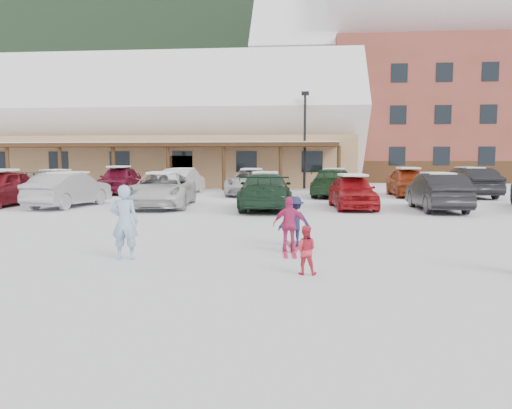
# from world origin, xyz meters

# --- Properties ---
(ground) EXTENTS (160.00, 160.00, 0.00)m
(ground) POSITION_xyz_m (0.00, 0.00, 0.00)
(ground) COLOR white
(ground) RESTS_ON ground
(forested_hillside) EXTENTS (300.00, 70.00, 38.00)m
(forested_hillside) POSITION_xyz_m (0.00, 85.00, 19.00)
(forested_hillside) COLOR black
(forested_hillside) RESTS_ON ground
(day_lodge) EXTENTS (29.12, 12.50, 10.38)m
(day_lodge) POSITION_xyz_m (-9.00, 27.96, 3.94)
(day_lodge) COLOR tan
(day_lodge) RESTS_ON ground
(alpine_hotel) EXTENTS (31.48, 14.01, 21.48)m
(alpine_hotel) POSITION_xyz_m (14.27, 38.00, 8.63)
(alpine_hotel) COLOR brown
(alpine_hotel) RESTS_ON ground
(lamp_post) EXTENTS (0.50, 0.25, 6.41)m
(lamp_post) POSITION_xyz_m (1.50, 23.02, 3.61)
(lamp_post) COLOR black
(lamp_post) RESTS_ON ground
(conifer_2) EXTENTS (5.28, 5.28, 12.24)m
(conifer_2) POSITION_xyz_m (-30.00, 42.00, 6.83)
(conifer_2) COLOR black
(conifer_2) RESTS_ON ground
(conifer_3) EXTENTS (3.96, 3.96, 9.18)m
(conifer_3) POSITION_xyz_m (6.00, 44.00, 5.12)
(conifer_3) COLOR black
(conifer_3) RESTS_ON ground
(adult_skier) EXTENTS (0.58, 0.40, 1.54)m
(adult_skier) POSITION_xyz_m (-2.25, -0.64, 0.77)
(adult_skier) COLOR #93B3D9
(adult_skier) RESTS_ON ground
(toddler_red) EXTENTS (0.45, 0.36, 0.88)m
(toddler_red) POSITION_xyz_m (1.43, -1.64, 0.44)
(toddler_red) COLOR red
(toddler_red) RESTS_ON ground
(child_navy) EXTENTS (0.83, 0.57, 1.19)m
(child_navy) POSITION_xyz_m (1.19, 1.15, 0.59)
(child_navy) COLOR #1C1E45
(child_navy) RESTS_ON ground
(skis_child_navy) EXTENTS (0.44, 1.41, 0.03)m
(skis_child_navy) POSITION_xyz_m (1.19, 1.15, 0.01)
(skis_child_navy) COLOR red
(skis_child_navy) RESTS_ON ground
(child_magenta) EXTENTS (0.74, 0.35, 1.24)m
(child_magenta) POSITION_xyz_m (1.10, 0.40, 0.62)
(child_magenta) COLOR #C52A67
(child_magenta) RESTS_ON ground
(skis_child_magenta) EXTENTS (0.29, 1.41, 0.03)m
(skis_child_magenta) POSITION_xyz_m (1.10, 0.40, 0.01)
(skis_child_magenta) COLOR red
(skis_child_magenta) RESTS_ON ground
(parked_car_1) EXTENTS (2.12, 4.59, 1.46)m
(parked_car_1) POSITION_xyz_m (-8.45, 9.72, 0.73)
(parked_car_1) COLOR #A2A0A4
(parked_car_1) RESTS_ON ground
(parked_car_2) EXTENTS (2.95, 5.47, 1.46)m
(parked_car_2) POSITION_xyz_m (-4.53, 10.01, 0.73)
(parked_car_2) COLOR silver
(parked_car_2) RESTS_ON ground
(parked_car_3) EXTENTS (2.36, 5.21, 1.48)m
(parked_car_3) POSITION_xyz_m (-0.11, 9.45, 0.74)
(parked_car_3) COLOR #1C3724
(parked_car_3) RESTS_ON ground
(parked_car_4) EXTENTS (1.94, 4.19, 1.39)m
(parked_car_4) POSITION_xyz_m (3.41, 10.14, 0.69)
(parked_car_4) COLOR #A91419
(parked_car_4) RESTS_ON ground
(parked_car_5) EXTENTS (1.60, 4.48, 1.47)m
(parked_car_5) POSITION_xyz_m (6.66, 9.69, 0.74)
(parked_car_5) COLOR black
(parked_car_5) RESTS_ON ground
(parked_car_7) EXTENTS (2.50, 4.98, 1.39)m
(parked_car_7) POSITION_xyz_m (-12.55, 16.56, 0.69)
(parked_car_7) COLOR gray
(parked_car_7) RESTS_ON ground
(parked_car_8) EXTENTS (2.24, 4.76, 1.57)m
(parked_car_8) POSITION_xyz_m (-9.18, 17.46, 0.79)
(parked_car_8) COLOR maroon
(parked_car_8) RESTS_ON ground
(parked_car_9) EXTENTS (1.79, 4.51, 1.46)m
(parked_car_9) POSITION_xyz_m (-5.47, 17.56, 0.73)
(parked_car_9) COLOR silver
(parked_car_9) RESTS_ON ground
(parked_car_10) EXTENTS (2.59, 5.33, 1.46)m
(parked_car_10) POSITION_xyz_m (-1.44, 17.05, 0.73)
(parked_car_10) COLOR silver
(parked_car_10) RESTS_ON ground
(parked_car_11) EXTENTS (2.86, 5.39, 1.49)m
(parked_car_11) POSITION_xyz_m (3.04, 16.34, 0.74)
(parked_car_11) COLOR #1F3D21
(parked_car_11) RESTS_ON ground
(parked_car_12) EXTENTS (1.82, 4.51, 1.54)m
(parked_car_12) POSITION_xyz_m (7.01, 16.93, 0.77)
(parked_car_12) COLOR #A13816
(parked_car_12) RESTS_ON ground
(parked_car_13) EXTENTS (2.08, 4.85, 1.56)m
(parked_car_13) POSITION_xyz_m (10.13, 16.72, 0.78)
(parked_car_13) COLOR black
(parked_car_13) RESTS_ON ground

